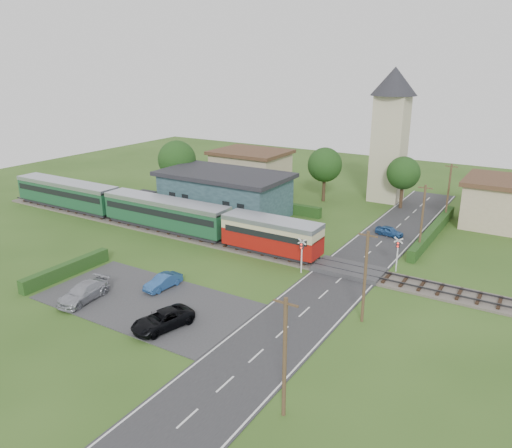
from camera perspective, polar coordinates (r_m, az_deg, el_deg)
The scene contains 32 objects.
ground at distance 48.72m, azimuth -1.36°, elevation -3.83°, with size 120.00×120.00×0.00m, color #2D4C19.
railway_track at distance 50.25m, azimuth -0.12°, elevation -2.99°, with size 76.00×3.20×0.49m.
road at distance 44.48m, azimuth 9.58°, elevation -6.28°, with size 6.00×70.00×0.05m, color #28282B.
car_park at distance 41.04m, azimuth -12.42°, elevation -8.61°, with size 17.00×9.00×0.08m, color #333335.
crossing_deck at distance 46.12m, azimuth 10.55°, elevation -5.15°, with size 6.20×3.40×0.45m, color #333335.
platform at distance 58.14m, azimuth -6.85°, elevation -0.04°, with size 30.00×3.00×0.45m, color gray.
equipment_hut at distance 62.82m, azimuth -12.65°, elevation 2.47°, with size 2.30×2.30×2.55m.
station_building at distance 61.89m, azimuth -3.62°, elevation 3.56°, with size 16.00×9.00×5.30m.
train at distance 58.39m, azimuth -12.63°, elevation 1.73°, with size 43.20×2.90×3.40m.
church_tower at distance 69.20m, azimuth 15.18°, elevation 10.87°, with size 6.00×6.00×17.60m.
house_west at distance 75.92m, azimuth -0.61°, elevation 6.39°, with size 10.80×8.80×5.50m.
house_east at distance 63.91m, azimuth 26.47°, elevation 2.23°, with size 8.80×8.80×5.50m.
hedge_carpark at distance 47.45m, azimuth -20.84°, elevation -4.92°, with size 0.80×9.00×1.20m, color #193814.
hedge_roadside at distance 57.62m, azimuth 19.60°, elevation -0.77°, with size 0.80×18.00×1.20m, color #193814.
hedge_station at distance 66.02m, azimuth -1.33°, elevation 2.68°, with size 22.00×0.80×1.30m, color #193814.
tree_a at distance 69.65m, azimuth -9.02°, elevation 7.27°, with size 5.20×5.20×8.00m.
tree_b at distance 67.75m, azimuth 7.87°, elevation 6.71°, with size 4.60×4.60×7.34m.
tree_c at distance 66.43m, azimuth 16.50°, elevation 5.59°, with size 4.20×4.20×6.78m.
utility_pole_a at distance 26.76m, azimuth 3.30°, elevation -14.89°, with size 1.40×0.22×7.00m.
utility_pole_b at distance 36.56m, azimuth 12.36°, elevation -5.82°, with size 1.40×0.22×7.00m.
utility_pole_c at distance 51.11m, azimuth 18.46°, elevation 0.58°, with size 1.40×0.22×7.00m.
utility_pole_d at distance 62.49m, azimuth 21.12°, elevation 3.39°, with size 1.40×0.22×7.00m.
crossing_signal_near at distance 44.66m, azimuth 5.25°, elevation -3.04°, with size 0.84×0.28×3.28m.
crossing_signal_far at distance 46.53m, azimuth 15.89°, elevation -2.80°, with size 0.84×0.28×3.28m.
streetlamp_west at distance 75.88m, azimuth -7.15°, elevation 6.43°, with size 0.30×0.30×5.15m.
streetlamp_east at distance 67.17m, azimuth 23.41°, elevation 3.55°, with size 0.30×0.30×5.15m.
car_on_road at distance 56.26m, azimuth 15.00°, elevation -0.80°, with size 1.23×3.05×1.04m, color #265392.
car_park_blue at distance 42.66m, azimuth -10.58°, elevation -6.49°, with size 1.23×3.53×1.16m, color navy.
car_park_silver at distance 42.18m, azimuth -19.12°, elevation -7.38°, with size 1.91×4.71×1.37m, color #9A9CA5.
car_park_dark at distance 36.66m, azimuth -10.64°, elevation -10.70°, with size 2.12×4.60×1.28m, color black.
pedestrian_near at distance 53.02m, azimuth -1.04°, elevation -0.33°, with size 0.72×0.47×1.97m, color gray.
pedestrian_far at distance 62.24m, azimuth -12.99°, elevation 1.97°, with size 0.92×0.72×1.89m, color gray.
Camera 1 is at (24.69, -37.86, 18.18)m, focal length 35.00 mm.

